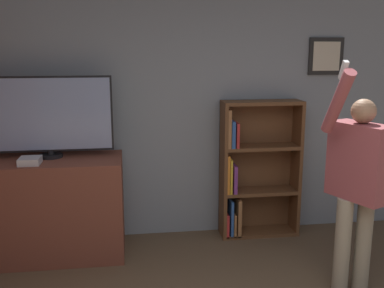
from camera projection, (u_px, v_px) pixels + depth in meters
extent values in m
cube|color=gray|center=(192.00, 109.00, 4.70)|extent=(6.33, 0.06, 2.70)
cube|color=black|center=(326.00, 56.00, 4.74)|extent=(0.38, 0.02, 0.39)
cube|color=beige|center=(327.00, 56.00, 4.72)|extent=(0.29, 0.01, 0.30)
cube|color=brown|center=(53.00, 208.00, 4.30)|extent=(1.33, 0.65, 0.96)
cylinder|color=black|center=(51.00, 156.00, 4.27)|extent=(0.22, 0.22, 0.03)
cylinder|color=black|center=(51.00, 152.00, 4.26)|extent=(0.06, 0.06, 0.05)
cube|color=black|center=(48.00, 114.00, 4.19)|extent=(1.19, 0.04, 0.71)
cube|color=#8C9EC6|center=(48.00, 114.00, 4.17)|extent=(1.15, 0.01, 0.67)
cube|color=silver|center=(30.00, 161.00, 4.02)|extent=(0.18, 0.20, 0.06)
cube|color=brown|center=(223.00, 171.00, 4.69)|extent=(0.04, 0.28, 1.45)
cube|color=brown|center=(296.00, 168.00, 4.80)|extent=(0.04, 0.28, 1.45)
cube|color=brown|center=(257.00, 166.00, 4.88)|extent=(0.83, 0.01, 1.45)
cube|color=brown|center=(258.00, 232.00, 4.89)|extent=(0.76, 0.28, 0.04)
cube|color=brown|center=(259.00, 191.00, 4.80)|extent=(0.76, 0.28, 0.04)
cube|color=brown|center=(261.00, 147.00, 4.69)|extent=(0.76, 0.28, 0.04)
cube|color=brown|center=(262.00, 103.00, 4.60)|extent=(0.76, 0.28, 0.04)
cube|color=red|center=(226.00, 223.00, 4.80)|extent=(0.03, 0.24, 0.25)
cube|color=#2D569E|center=(230.00, 217.00, 4.78)|extent=(0.03, 0.21, 0.40)
cube|color=#99663D|center=(233.00, 223.00, 4.81)|extent=(0.02, 0.24, 0.25)
cube|color=#99663D|center=(237.00, 216.00, 4.80)|extent=(0.04, 0.25, 0.40)
cube|color=orange|center=(226.00, 173.00, 4.69)|extent=(0.03, 0.25, 0.40)
cube|color=gold|center=(229.00, 175.00, 4.68)|extent=(0.02, 0.21, 0.36)
cube|color=#7A3889|center=(233.00, 177.00, 4.71)|extent=(0.04, 0.26, 0.29)
cube|color=#99663D|center=(228.00, 128.00, 4.57)|extent=(0.03, 0.23, 0.39)
cube|color=#2D569E|center=(232.00, 134.00, 4.59)|extent=(0.04, 0.23, 0.27)
cube|color=red|center=(236.00, 134.00, 4.60)|extent=(0.03, 0.23, 0.25)
cylinder|color=gray|center=(342.00, 246.00, 3.66)|extent=(0.13, 0.13, 0.81)
cylinder|color=gray|center=(363.00, 244.00, 3.68)|extent=(0.13, 0.13, 0.81)
cube|color=#99474C|center=(360.00, 162.00, 3.52)|extent=(0.39, 0.53, 0.61)
sphere|color=#9E7556|center=(364.00, 111.00, 3.44)|extent=(0.19, 0.19, 0.19)
cylinder|color=#99474C|center=(338.00, 102.00, 3.27)|extent=(0.09, 0.39, 0.51)
cube|color=white|center=(344.00, 70.00, 3.17)|extent=(0.04, 0.09, 0.14)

